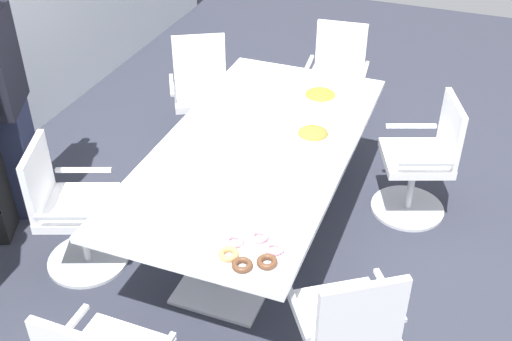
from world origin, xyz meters
TOP-DOWN VIEW (x-y plane):
  - ground_plane at (0.00, 0.00)m, footprint 10.00×10.00m
  - conference_table at (0.00, 0.00)m, footprint 2.40×1.20m
  - office_chair_0 at (-0.69, 1.01)m, footprint 0.70×0.70m
  - office_chair_2 at (-1.02, -0.88)m, footprint 0.75×0.75m
  - office_chair_3 at (0.69, -1.01)m, footprint 0.70×0.70m
  - office_chair_4 at (1.69, -0.11)m, footprint 0.59×0.59m
  - office_chair_5 at (1.02, 0.87)m, footprint 0.73×0.73m
  - person_standing_2 at (-0.30, 1.70)m, footprint 0.59×0.39m
  - snack_bowl_chips_orange at (0.70, -0.23)m, footprint 0.25×0.25m
  - snack_bowl_pretzels at (0.16, -0.33)m, footprint 0.22×0.22m
  - donut_platter at (-0.98, -0.35)m, footprint 0.34×0.33m
  - plate_stack at (-0.16, -0.01)m, footprint 0.21×0.21m
  - napkin_pile at (-0.88, 0.37)m, footprint 0.19×0.19m

SIDE VIEW (x-z plane):
  - ground_plane at x=0.00m, z-range -0.01..0.00m
  - office_chair_0 at x=-0.69m, z-range -0.05..0.86m
  - office_chair_2 at x=-1.02m, z-range -0.05..0.86m
  - office_chair_3 at x=0.69m, z-range -0.05..0.86m
  - office_chair_4 at x=1.69m, z-range -0.05..0.86m
  - office_chair_5 at x=1.02m, z-range -0.05..0.86m
  - conference_table at x=0.00m, z-range 0.25..1.00m
  - donut_platter at x=-0.98m, z-range 0.75..0.79m
  - plate_stack at x=-0.16m, z-range 0.75..0.79m
  - napkin_pile at x=-0.88m, z-range 0.75..0.81m
  - snack_bowl_chips_orange at x=0.70m, z-range 0.75..0.84m
  - snack_bowl_pretzels at x=0.16m, z-range 0.75..0.85m
  - person_standing_2 at x=-0.30m, z-range 0.04..1.83m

